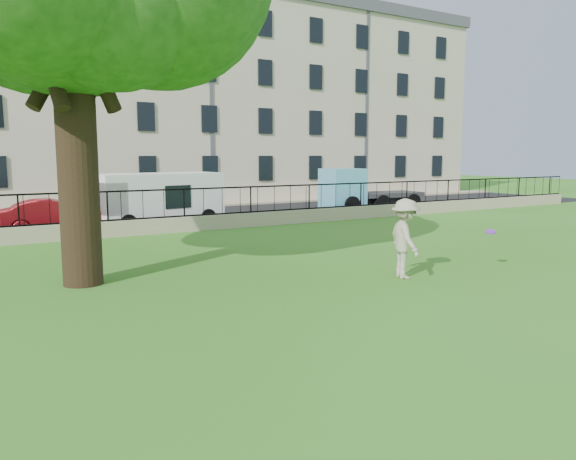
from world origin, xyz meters
TOP-DOWN VIEW (x-y plane):
  - ground at (0.00, 0.00)m, footprint 120.00×120.00m
  - retaining_wall at (0.00, 12.00)m, footprint 50.00×0.40m
  - iron_railing at (0.00, 12.00)m, footprint 50.00×0.05m
  - street at (0.00, 16.70)m, footprint 60.00×9.00m
  - sidewalk at (0.00, 21.90)m, footprint 60.00×1.40m
  - building_row at (0.00, 27.57)m, footprint 56.40×10.40m
  - man at (1.51, 1.04)m, footprint 1.13×1.45m
  - frisbee at (4.00, 0.47)m, footprint 0.33×0.34m
  - red_sedan at (-4.50, 14.40)m, footprint 4.12×1.68m
  - white_van at (-0.24, 14.40)m, footprint 5.62×2.76m
  - blue_truck at (12.00, 14.93)m, footprint 5.69×2.46m

SIDE VIEW (x-z plane):
  - ground at x=0.00m, z-range 0.00..0.00m
  - street at x=0.00m, z-range 0.00..0.01m
  - sidewalk at x=0.00m, z-range 0.00..0.12m
  - retaining_wall at x=0.00m, z-range 0.00..0.60m
  - red_sedan at x=-4.50m, z-range 0.00..1.33m
  - man at x=1.51m, z-range 0.00..1.98m
  - frisbee at x=4.00m, z-range 0.99..1.11m
  - white_van at x=-0.24m, z-range 0.00..2.27m
  - iron_railing at x=0.00m, z-range 0.59..1.72m
  - blue_truck at x=12.00m, z-range 0.00..2.32m
  - building_row at x=0.00m, z-range 0.02..13.82m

